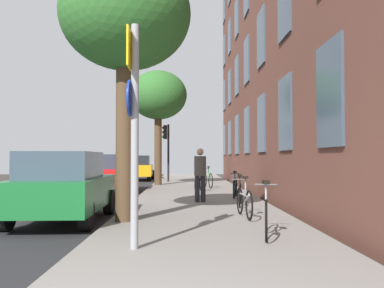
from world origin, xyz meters
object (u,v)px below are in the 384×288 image
at_px(tree_far, 158,96).
at_px(car_0, 64,186).
at_px(tree_near, 125,17).
at_px(bicycle_3, 235,187).
at_px(bicycle_5, 208,179).
at_px(sign_post, 133,117).
at_px(bicycle_2, 240,193).
at_px(bicycle_0, 266,214).
at_px(bicycle_1, 244,201).
at_px(car_1, 113,173).
at_px(traffic_light, 167,142).
at_px(car_2, 139,168).
at_px(bicycle_4, 199,183).
at_px(pedestrian_0, 200,171).

xyz_separation_m(tree_far, car_0, (-1.45, -11.65, -3.77)).
xyz_separation_m(tree_near, bicycle_3, (3.04, 5.33, -4.11)).
distance_m(bicycle_3, bicycle_5, 4.85).
bearing_deg(bicycle_3, sign_post, -107.20).
height_order(tree_far, bicycle_2, tree_far).
height_order(bicycle_0, bicycle_1, bicycle_0).
height_order(sign_post, bicycle_3, sign_post).
distance_m(bicycle_5, car_1, 4.25).
xyz_separation_m(bicycle_3, car_1, (-4.84, 3.96, 0.36)).
xyz_separation_m(bicycle_0, bicycle_1, (-0.04, 2.40, -0.01)).
xyz_separation_m(bicycle_2, car_1, (-4.70, 6.37, 0.37)).
height_order(sign_post, traffic_light, sign_post).
bearing_deg(tree_far, bicycle_2, -72.52).
relative_size(bicycle_0, car_0, 0.40).
distance_m(traffic_light, car_2, 4.15).
bearing_deg(bicycle_5, bicycle_1, -88.06).
height_order(tree_far, bicycle_4, tree_far).
distance_m(bicycle_4, car_2, 11.43).
bearing_deg(traffic_light, tree_far, -95.72).
xyz_separation_m(bicycle_2, car_2, (-4.60, 15.65, 0.37)).
bearing_deg(pedestrian_0, car_1, 123.93).
distance_m(bicycle_4, pedestrian_0, 3.81).
relative_size(sign_post, pedestrian_0, 2.05).
height_order(bicycle_0, car_0, car_0).
bearing_deg(bicycle_3, tree_near, -119.73).
bearing_deg(bicycle_1, car_0, 178.74).
height_order(sign_post, bicycle_1, sign_post).
height_order(bicycle_2, bicycle_4, bicycle_4).
xyz_separation_m(bicycle_5, car_2, (-4.06, 8.45, 0.34)).
bearing_deg(pedestrian_0, car_0, -134.54).
height_order(tree_near, bicycle_2, tree_near).
relative_size(sign_post, traffic_light, 1.04).
xyz_separation_m(tree_near, car_0, (-1.49, 0.62, -3.74)).
relative_size(sign_post, bicycle_5, 1.94).
relative_size(bicycle_2, car_0, 0.40).
bearing_deg(bicycle_4, traffic_light, 102.13).
distance_m(sign_post, bicycle_0, 2.89).
bearing_deg(bicycle_2, bicycle_4, 102.03).
xyz_separation_m(bicycle_1, car_2, (-4.39, 18.05, 0.35)).
bearing_deg(car_0, bicycle_3, 46.05).
height_order(traffic_light, tree_far, tree_far).
bearing_deg(bicycle_4, sign_post, -97.32).
bearing_deg(traffic_light, tree_near, -90.97).
xyz_separation_m(bicycle_1, bicycle_5, (-0.33, 9.60, 0.01)).
bearing_deg(sign_post, tree_far, 92.15).
distance_m(sign_post, tree_far, 15.29).
bearing_deg(tree_near, car_0, 157.43).
distance_m(tree_far, car_0, 12.33).
bearing_deg(bicycle_2, car_1, 126.42).
bearing_deg(bicycle_2, bicycle_0, -92.05).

